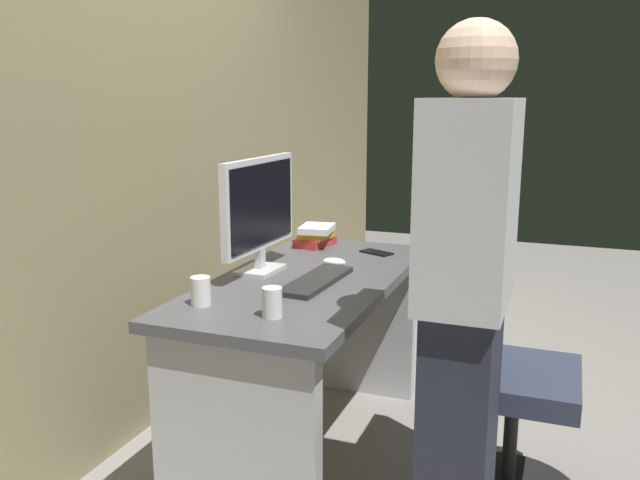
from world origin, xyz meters
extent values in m
plane|color=gray|center=(0.00, 0.00, 0.00)|extent=(9.00, 9.00, 0.00)
cube|color=#8C7F5B|center=(0.00, 0.79, 1.50)|extent=(6.40, 0.10, 3.00)
cube|color=#4C4C51|center=(0.00, 0.00, 0.73)|extent=(1.38, 0.66, 0.04)
cube|color=#B2B2B7|center=(-0.63, 0.00, 0.35)|extent=(0.06, 0.58, 0.71)
cube|color=#B2B2B7|center=(0.63, 0.00, 0.35)|extent=(0.06, 0.58, 0.71)
cylinder|color=black|center=(-0.03, -0.80, 0.23)|extent=(0.05, 0.05, 0.39)
cube|color=#33384C|center=(-0.03, -0.80, 0.46)|extent=(0.44, 0.44, 0.08)
cube|color=#33384C|center=(-0.03, -0.61, 0.72)|extent=(0.40, 0.06, 0.44)
cube|color=#262838|center=(-0.45, -0.67, 0.42)|extent=(0.34, 0.20, 0.85)
cube|color=silver|center=(-0.45, -0.67, 1.14)|extent=(0.40, 0.24, 0.58)
sphere|color=beige|center=(-0.45, -0.67, 1.53)|extent=(0.22, 0.22, 0.22)
cube|color=silver|center=(0.00, 0.21, 0.75)|extent=(0.20, 0.15, 0.02)
cube|color=silver|center=(0.00, 0.21, 0.80)|extent=(0.04, 0.03, 0.08)
cube|color=silver|center=(0.00, 0.21, 1.02)|extent=(0.54, 0.05, 0.36)
cube|color=black|center=(0.00, 0.19, 1.02)|extent=(0.50, 0.02, 0.32)
cube|color=#262626|center=(-0.08, -0.06, 0.76)|extent=(0.44, 0.15, 0.02)
ellipsoid|color=white|center=(0.19, -0.04, 0.76)|extent=(0.06, 0.10, 0.03)
cylinder|color=silver|center=(-0.49, -0.08, 0.80)|extent=(0.06, 0.06, 0.10)
cylinder|color=white|center=(-0.46, 0.20, 0.80)|extent=(0.07, 0.07, 0.10)
cube|color=red|center=(0.52, 0.17, 0.77)|extent=(0.21, 0.16, 0.04)
cube|color=gold|center=(0.51, 0.16, 0.80)|extent=(0.17, 0.14, 0.03)
cube|color=white|center=(0.51, 0.16, 0.83)|extent=(0.20, 0.17, 0.03)
cube|color=black|center=(0.47, -0.14, 0.75)|extent=(0.12, 0.16, 0.01)
camera|label=1|loc=(-2.32, -0.93, 1.43)|focal=37.26mm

